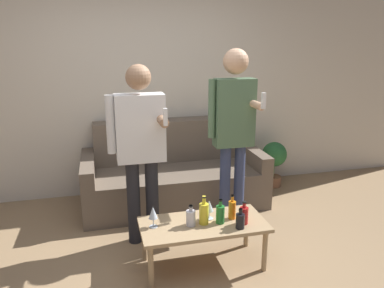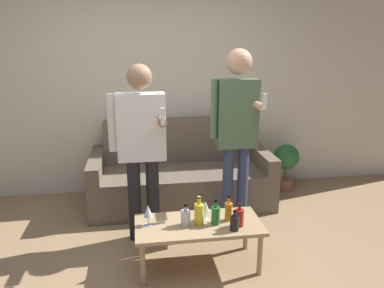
{
  "view_description": "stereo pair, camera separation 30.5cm",
  "coord_description": "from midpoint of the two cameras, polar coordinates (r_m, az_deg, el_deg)",
  "views": [
    {
      "loc": [
        -0.45,
        -2.5,
        1.84
      ],
      "look_at": [
        0.33,
        0.58,
        0.95
      ],
      "focal_mm": 35.0,
      "sensor_mm": 36.0,
      "label": 1
    },
    {
      "loc": [
        -0.15,
        -2.56,
        1.84
      ],
      "look_at": [
        0.33,
        0.58,
        0.95
      ],
      "focal_mm": 35.0,
      "sensor_mm": 36.0,
      "label": 2
    }
  ],
  "objects": [
    {
      "name": "wine_glass_near",
      "position": [
        3.14,
        -0.19,
        -9.54
      ],
      "size": [
        0.08,
        0.08,
        0.16
      ],
      "color": "silver",
      "rests_on": "coffee_table"
    },
    {
      "name": "ground_plane",
      "position": [
        3.14,
        -6.37,
        -20.29
      ],
      "size": [
        16.0,
        16.0,
        0.0
      ],
      "primitive_type": "plane",
      "color": "#997A56"
    },
    {
      "name": "potted_plant",
      "position": [
        4.86,
        10.67,
        -2.21
      ],
      "size": [
        0.31,
        0.31,
        0.58
      ],
      "color": "#936042",
      "rests_on": "ground_plane"
    },
    {
      "name": "bottle_red",
      "position": [
        3.16,
        3.36,
        -9.96
      ],
      "size": [
        0.06,
        0.06,
        0.21
      ],
      "color": "orange",
      "rests_on": "coffee_table"
    },
    {
      "name": "bottle_orange",
      "position": [
        3.03,
        4.45,
        -11.6
      ],
      "size": [
        0.07,
        0.07,
        0.17
      ],
      "color": "black",
      "rests_on": "coffee_table"
    },
    {
      "name": "coffee_table",
      "position": [
        3.15,
        -1.11,
        -12.72
      ],
      "size": [
        1.03,
        0.49,
        0.39
      ],
      "color": "tan",
      "rests_on": "ground_plane"
    },
    {
      "name": "wall_back",
      "position": [
        4.54,
        -10.41,
        9.21
      ],
      "size": [
        8.0,
        0.06,
        2.7
      ],
      "color": "beige",
      "rests_on": "ground_plane"
    },
    {
      "name": "person_standing_right",
      "position": [
        3.54,
        3.91,
        3.11
      ],
      "size": [
        0.44,
        0.44,
        1.77
      ],
      "color": "navy",
      "rests_on": "ground_plane"
    },
    {
      "name": "couch",
      "position": [
        4.38,
        -4.95,
        -4.69
      ],
      "size": [
        2.03,
        0.93,
        0.92
      ],
      "color": "#6B5B4C",
      "rests_on": "ground_plane"
    },
    {
      "name": "wine_glass_far",
      "position": [
        3.05,
        -8.87,
        -10.44
      ],
      "size": [
        0.07,
        0.07,
        0.18
      ],
      "color": "silver",
      "rests_on": "coffee_table"
    },
    {
      "name": "bottle_green",
      "position": [
        3.06,
        -3.1,
        -11.16
      ],
      "size": [
        0.08,
        0.08,
        0.18
      ],
      "color": "silver",
      "rests_on": "coffee_table"
    },
    {
      "name": "person_standing_left",
      "position": [
        3.34,
        -10.5,
        0.23
      ],
      "size": [
        0.5,
        0.43,
        1.64
      ],
      "color": "#232328",
      "rests_on": "ground_plane"
    },
    {
      "name": "bottle_dark",
      "position": [
        3.09,
        1.47,
        -10.64
      ],
      "size": [
        0.07,
        0.07,
        0.21
      ],
      "color": "#23752D",
      "rests_on": "coffee_table"
    },
    {
      "name": "bottle_yellow",
      "position": [
        3.09,
        5.08,
        -10.75
      ],
      "size": [
        0.07,
        0.07,
        0.19
      ],
      "color": "#B21E1E",
      "rests_on": "coffee_table"
    },
    {
      "name": "bottle_clear",
      "position": [
        3.07,
        -1.06,
        -10.52
      ],
      "size": [
        0.08,
        0.08,
        0.24
      ],
      "color": "yellow",
      "rests_on": "coffee_table"
    }
  ]
}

